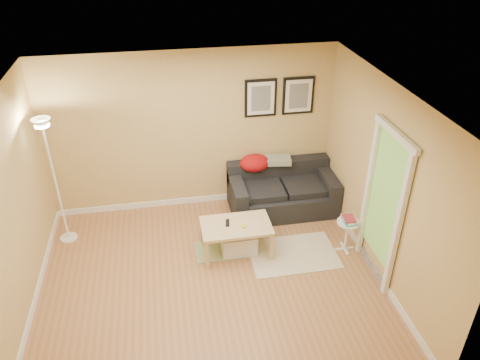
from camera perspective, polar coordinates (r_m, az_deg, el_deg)
The scene contains 24 objects.
floor at distance 6.35m, azimuth -3.58°, elevation -12.57°, with size 4.50×4.50×0.00m, color #AB6D49.
ceiling at distance 4.94m, azimuth -4.57°, elevation 9.91°, with size 4.50×4.50×0.00m, color white.
wall_back at distance 7.28m, azimuth -5.94°, elevation 5.87°, with size 4.50×4.50×0.00m, color tan.
wall_front at distance 4.03m, azimuth -0.38°, elevation -18.44°, with size 4.50×4.50×0.00m, color tan.
wall_left at distance 5.80m, azimuth -26.72°, elevation -4.69°, with size 4.00×4.00×0.00m, color tan.
wall_right at distance 6.14m, azimuth 17.30°, elevation -0.53°, with size 4.00×4.00×0.00m, color tan.
baseboard_back at distance 7.88m, azimuth -5.45°, elevation -2.43°, with size 4.50×0.02×0.10m, color white.
baseboard_left at distance 6.54m, azimuth -24.04°, elevation -13.67°, with size 0.02×4.00×0.10m, color white.
baseboard_right at distance 6.85m, azimuth 15.60°, elevation -9.50°, with size 0.02×4.00×0.10m, color white.
sofa at distance 7.53m, azimuth 5.29°, elevation -1.21°, with size 1.70×0.90×0.75m, color black, non-canonical shape.
red_throw at distance 7.46m, azimuth 1.80°, elevation 2.11°, with size 0.48×0.36×0.28m, color #B41014, non-canonical shape.
plaid_throw at distance 7.55m, azimuth 4.68°, elevation 2.47°, with size 0.42×0.26×0.10m, color tan, non-canonical shape.
framed_print_left at distance 7.21m, azimuth 2.57°, elevation 10.07°, with size 0.50×0.04×0.60m, color black, non-canonical shape.
framed_print_right at distance 7.36m, azimuth 7.20°, elevation 10.30°, with size 0.50×0.04×0.60m, color black, non-canonical shape.
area_rug at distance 6.81m, azimuth 6.55°, elevation -9.05°, with size 1.25×0.85×0.01m, color beige.
green_runner at distance 6.85m, azimuth -2.57°, elevation -8.61°, with size 0.70×0.50×0.01m, color #668C4C.
coffee_table at distance 6.66m, azimuth -0.48°, elevation -7.24°, with size 0.98×0.60×0.49m, color tan, non-canonical shape.
remote_control at distance 6.53m, azimuth -1.55°, elevation -5.31°, with size 0.05×0.16×0.02m, color black.
tape_roll at distance 6.46m, azimuth 0.46°, elevation -5.73°, with size 0.07×0.07×0.03m, color yellow.
storage_bin at distance 6.74m, azimuth -0.17°, elevation -7.65°, with size 0.52×0.38×0.32m, color white, non-canonical shape.
side_table at distance 6.89m, azimuth 12.98°, elevation -6.71°, with size 0.32×0.32×0.49m, color white, non-canonical shape.
book_stack at distance 6.72m, azimuth 13.38°, elevation -4.82°, with size 0.17×0.23×0.07m, color teal, non-canonical shape.
floor_lamp at distance 7.02m, azimuth -21.70°, elevation -0.72°, with size 0.26×0.26×1.97m, color white, non-canonical shape.
doorway at distance 6.15m, azimuth 17.08°, elevation -3.48°, with size 0.12×1.01×2.13m, color white, non-canonical shape.
Camera 1 is at (-0.45, -4.59, 4.36)m, focal length 34.57 mm.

